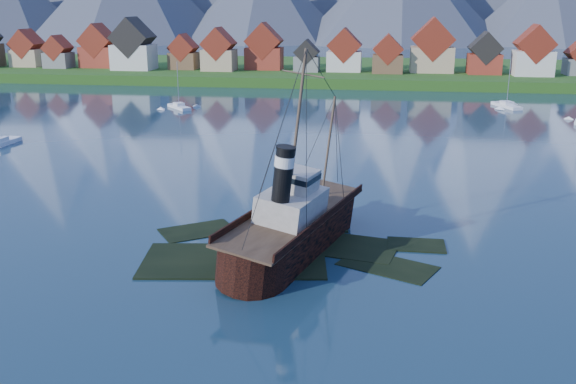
# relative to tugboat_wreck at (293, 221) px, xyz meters

# --- Properties ---
(ground) EXTENTS (1400.00, 1400.00, 0.00)m
(ground) POSITION_rel_tugboat_wreck_xyz_m (-2.21, -2.95, -2.76)
(ground) COLOR #172F40
(ground) RESTS_ON ground
(shoal) EXTENTS (31.71, 21.24, 1.14)m
(shoal) POSITION_rel_tugboat_wreck_xyz_m (-0.43, -0.80, -3.11)
(shoal) COLOR black
(shoal) RESTS_ON ground
(shore_bank) EXTENTS (600.00, 80.00, 3.20)m
(shore_bank) POSITION_rel_tugboat_wreck_xyz_m (-2.21, 167.05, -2.76)
(shore_bank) COLOR #284C15
(shore_bank) RESTS_ON ground
(seawall) EXTENTS (600.00, 2.50, 2.00)m
(seawall) POSITION_rel_tugboat_wreck_xyz_m (-2.21, 129.05, -2.76)
(seawall) COLOR #3F3D38
(seawall) RESTS_ON ground
(town) EXTENTS (250.96, 16.69, 17.30)m
(town) POSITION_rel_tugboat_wreck_xyz_m (-35.33, 149.23, 6.22)
(town) COLOR maroon
(town) RESTS_ON ground
(tugboat_wreck) EXTENTS (6.42, 27.65, 21.91)m
(tugboat_wreck) POSITION_rel_tugboat_wreck_xyz_m (0.00, 0.00, 0.00)
(tugboat_wreck) COLOR black
(tugboat_wreck) RESTS_ON ground
(sailboat_c) EXTENTS (7.68, 8.30, 11.68)m
(sailboat_c) POSITION_rel_tugboat_wreck_xyz_m (-39.92, 86.44, -2.50)
(sailboat_c) COLOR silver
(sailboat_c) RESTS_ON ground
(sailboat_e) EXTENTS (6.14, 10.70, 12.13)m
(sailboat_e) POSITION_rel_tugboat_wreck_xyz_m (38.77, 100.11, -2.50)
(sailboat_e) COLOR silver
(sailboat_e) RESTS_ON ground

